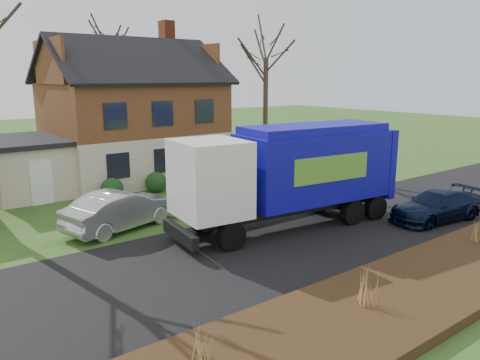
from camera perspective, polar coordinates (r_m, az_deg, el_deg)
ground at (r=16.42m, az=1.90°, el=-8.55°), size 120.00×120.00×0.00m
road at (r=16.41m, az=1.90°, el=-8.52°), size 80.00×7.00×0.02m
mulch_verge at (r=13.04m, az=17.22°, el=-14.25°), size 80.00×3.50×0.30m
main_house at (r=28.16m, az=-13.89°, el=8.35°), size 12.95×8.95×9.26m
garbage_truck at (r=18.44m, az=6.55°, el=1.27°), size 9.64×3.51×4.04m
silver_sedan at (r=19.01m, az=-14.25°, el=-3.52°), size 4.96×2.82×1.55m
navy_wagon at (r=21.14m, az=22.82°, el=-2.91°), size 4.57×2.36×1.27m
tree_front_east at (r=30.72m, az=3.21°, el=16.78°), size 3.63×3.63×10.08m
tree_back at (r=38.19m, az=-15.75°, el=17.74°), size 3.66×3.66×11.60m
grass_clump_west at (r=9.85m, az=-4.38°, el=-19.25°), size 0.32×0.26×0.84m
grass_clump_mid at (r=12.35m, az=15.34°, el=-12.48°), size 0.34×0.28×0.95m
grass_clump_east at (r=18.09m, az=26.97°, el=-5.53°), size 0.34×0.28×0.84m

